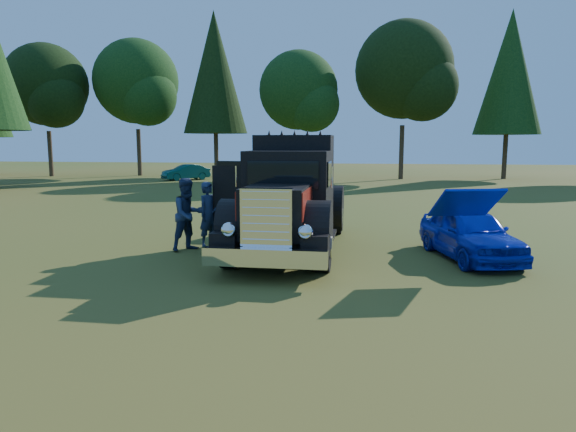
% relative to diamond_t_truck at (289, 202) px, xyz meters
% --- Properties ---
extents(ground, '(120.00, 120.00, 0.00)m').
position_rel_diamond_t_truck_xyz_m(ground, '(0.56, -2.16, -1.28)').
color(ground, '#334F17').
rests_on(ground, ground).
extents(treeline, '(72.10, 24.04, 13.84)m').
position_rel_diamond_t_truck_xyz_m(treeline, '(-2.01, 25.24, 6.42)').
color(treeline, '#2D2116').
rests_on(treeline, ground).
extents(diamond_t_truck, '(3.37, 7.16, 3.00)m').
position_rel_diamond_t_truck_xyz_m(diamond_t_truck, '(0.00, 0.00, 0.00)').
color(diamond_t_truck, black).
rests_on(diamond_t_truck, ground).
extents(hotrod_coupe, '(2.33, 4.20, 1.89)m').
position_rel_diamond_t_truck_xyz_m(hotrod_coupe, '(4.46, -0.29, -0.65)').
color(hotrod_coupe, '#0731A3').
rests_on(hotrod_coupe, ground).
extents(spectator_near, '(0.68, 0.77, 1.77)m').
position_rel_diamond_t_truck_xyz_m(spectator_near, '(-2.22, 0.14, -0.39)').
color(spectator_near, '#1E2248').
rests_on(spectator_near, ground).
extents(spectator_far, '(1.14, 1.17, 1.89)m').
position_rel_diamond_t_truck_xyz_m(spectator_far, '(-2.61, -0.36, -0.33)').
color(spectator_far, '#1D2645').
rests_on(spectator_far, ground).
extents(distant_teal_car, '(3.39, 3.39, 1.17)m').
position_rel_diamond_t_truck_xyz_m(distant_teal_car, '(-11.63, 24.26, -0.69)').
color(distant_teal_car, '#082634').
rests_on(distant_teal_car, ground).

